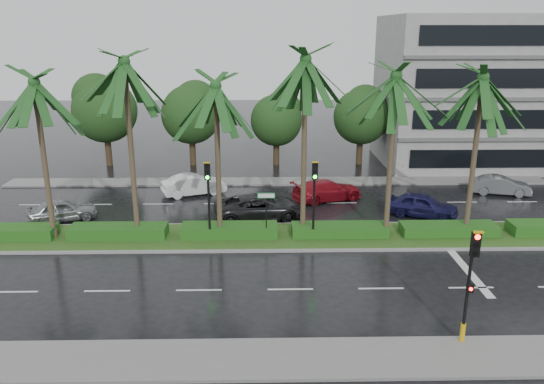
{
  "coord_description": "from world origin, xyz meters",
  "views": [
    {
      "loc": [
        -1.22,
        -25.93,
        10.93
      ],
      "look_at": [
        -0.67,
        1.5,
        2.48
      ],
      "focal_mm": 35.0,
      "sensor_mm": 36.0,
      "label": 1
    }
  ],
  "objects_px": {
    "signal_near": "(470,282)",
    "signal_median_left": "(208,190)",
    "car_blue": "(422,205)",
    "street_sign": "(266,204)",
    "car_darkgrey": "(259,207)",
    "car_silver": "(62,210)",
    "car_grey": "(501,185)",
    "car_white": "(194,185)",
    "car_red": "(327,190)"
  },
  "relations": [
    {
      "from": "car_blue",
      "to": "car_grey",
      "type": "distance_m",
      "value": 8.01
    },
    {
      "from": "car_white",
      "to": "car_darkgrey",
      "type": "xyz_separation_m",
      "value": [
        4.5,
        -4.97,
        0.03
      ]
    },
    {
      "from": "street_sign",
      "to": "car_blue",
      "type": "distance_m",
      "value": 10.34
    },
    {
      "from": "signal_median_left",
      "to": "car_white",
      "type": "distance_m",
      "value": 9.21
    },
    {
      "from": "car_red",
      "to": "car_grey",
      "type": "xyz_separation_m",
      "value": [
        12.1,
        1.04,
        -0.05
      ]
    },
    {
      "from": "car_white",
      "to": "street_sign",
      "type": "bearing_deg",
      "value": -171.34
    },
    {
      "from": "car_white",
      "to": "car_darkgrey",
      "type": "relative_size",
      "value": 0.81
    },
    {
      "from": "car_silver",
      "to": "signal_near",
      "type": "bearing_deg",
      "value": -147.64
    },
    {
      "from": "car_red",
      "to": "car_white",
      "type": "bearing_deg",
      "value": 59.82
    },
    {
      "from": "car_darkgrey",
      "to": "car_blue",
      "type": "relative_size",
      "value": 1.27
    },
    {
      "from": "car_darkgrey",
      "to": "car_blue",
      "type": "distance_m",
      "value": 9.9
    },
    {
      "from": "car_silver",
      "to": "car_darkgrey",
      "type": "height_order",
      "value": "car_darkgrey"
    },
    {
      "from": "signal_median_left",
      "to": "car_grey",
      "type": "xyz_separation_m",
      "value": [
        19.21,
        8.4,
        -2.36
      ]
    },
    {
      "from": "car_white",
      "to": "car_darkgrey",
      "type": "height_order",
      "value": "car_darkgrey"
    },
    {
      "from": "car_darkgrey",
      "to": "signal_near",
      "type": "bearing_deg",
      "value": -161.25
    },
    {
      "from": "car_blue",
      "to": "car_red",
      "type": "bearing_deg",
      "value": 82.6
    },
    {
      "from": "car_blue",
      "to": "car_grey",
      "type": "relative_size",
      "value": 1.08
    },
    {
      "from": "car_silver",
      "to": "car_white",
      "type": "height_order",
      "value": "car_white"
    },
    {
      "from": "street_sign",
      "to": "car_red",
      "type": "height_order",
      "value": "street_sign"
    },
    {
      "from": "car_blue",
      "to": "car_grey",
      "type": "bearing_deg",
      "value": -32.53
    },
    {
      "from": "car_white",
      "to": "car_silver",
      "type": "bearing_deg",
      "value": 103.83
    },
    {
      "from": "signal_near",
      "to": "street_sign",
      "type": "relative_size",
      "value": 1.68
    },
    {
      "from": "car_grey",
      "to": "car_blue",
      "type": "bearing_deg",
      "value": 136.31
    },
    {
      "from": "signal_near",
      "to": "car_blue",
      "type": "height_order",
      "value": "signal_near"
    },
    {
      "from": "car_white",
      "to": "car_grey",
      "type": "bearing_deg",
      "value": -112.03
    },
    {
      "from": "signal_median_left",
      "to": "car_white",
      "type": "height_order",
      "value": "signal_median_left"
    },
    {
      "from": "signal_near",
      "to": "signal_median_left",
      "type": "distance_m",
      "value": 13.93
    },
    {
      "from": "signal_near",
      "to": "car_blue",
      "type": "relative_size",
      "value": 1.04
    },
    {
      "from": "signal_near",
      "to": "car_blue",
      "type": "xyz_separation_m",
      "value": [
        2.5,
        13.71,
        -1.79
      ]
    },
    {
      "from": "car_silver",
      "to": "car_red",
      "type": "distance_m",
      "value": 16.58
    },
    {
      "from": "car_darkgrey",
      "to": "car_grey",
      "type": "relative_size",
      "value": 1.38
    },
    {
      "from": "street_sign",
      "to": "car_blue",
      "type": "bearing_deg",
      "value": 22.01
    },
    {
      "from": "street_sign",
      "to": "car_darkgrey",
      "type": "bearing_deg",
      "value": 96.3
    },
    {
      "from": "car_red",
      "to": "signal_near",
      "type": "bearing_deg",
      "value": 168.07
    },
    {
      "from": "car_blue",
      "to": "car_white",
      "type": "bearing_deg",
      "value": 96.25
    },
    {
      "from": "signal_near",
      "to": "signal_median_left",
      "type": "relative_size",
      "value": 1.0
    },
    {
      "from": "street_sign",
      "to": "car_red",
      "type": "xyz_separation_m",
      "value": [
        4.11,
        7.18,
        -1.43
      ]
    },
    {
      "from": "signal_median_left",
      "to": "street_sign",
      "type": "xyz_separation_m",
      "value": [
        3.0,
        0.18,
        -0.87
      ]
    },
    {
      "from": "signal_near",
      "to": "signal_median_left",
      "type": "height_order",
      "value": "signal_median_left"
    },
    {
      "from": "car_grey",
      "to": "signal_near",
      "type": "bearing_deg",
      "value": 166.2
    },
    {
      "from": "car_silver",
      "to": "car_white",
      "type": "xyz_separation_m",
      "value": [
        7.17,
        5.02,
        0.05
      ]
    },
    {
      "from": "car_white",
      "to": "car_blue",
      "type": "height_order",
      "value": "car_blue"
    },
    {
      "from": "signal_median_left",
      "to": "street_sign",
      "type": "bearing_deg",
      "value": 3.47
    },
    {
      "from": "car_darkgrey",
      "to": "car_grey",
      "type": "xyz_separation_m",
      "value": [
        16.6,
        4.66,
        -0.1
      ]
    },
    {
      "from": "signal_near",
      "to": "car_blue",
      "type": "bearing_deg",
      "value": 79.67
    },
    {
      "from": "car_silver",
      "to": "car_blue",
      "type": "relative_size",
      "value": 0.93
    },
    {
      "from": "car_silver",
      "to": "car_darkgrey",
      "type": "bearing_deg",
      "value": -112.33
    },
    {
      "from": "car_silver",
      "to": "car_grey",
      "type": "distance_m",
      "value": 28.66
    },
    {
      "from": "signal_median_left",
      "to": "car_silver",
      "type": "bearing_deg",
      "value": 157.79
    },
    {
      "from": "street_sign",
      "to": "car_silver",
      "type": "distance_m",
      "value": 12.65
    }
  ]
}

